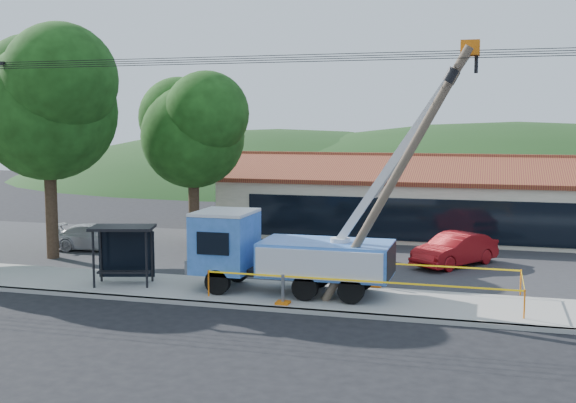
# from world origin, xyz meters

# --- Properties ---
(ground) EXTENTS (120.00, 120.00, 0.00)m
(ground) POSITION_xyz_m (0.00, 0.00, 0.00)
(ground) COLOR black
(ground) RESTS_ON ground
(curb) EXTENTS (60.00, 0.25, 0.15)m
(curb) POSITION_xyz_m (0.00, 2.10, 0.07)
(curb) COLOR #A9A69E
(curb) RESTS_ON ground
(sidewalk) EXTENTS (60.00, 4.00, 0.15)m
(sidewalk) POSITION_xyz_m (0.00, 4.00, 0.07)
(sidewalk) COLOR #A9A69E
(sidewalk) RESTS_ON ground
(parking_lot) EXTENTS (60.00, 12.00, 0.10)m
(parking_lot) POSITION_xyz_m (0.00, 12.00, 0.05)
(parking_lot) COLOR #28282B
(parking_lot) RESTS_ON ground
(strip_mall) EXTENTS (22.50, 8.53, 4.67)m
(strip_mall) POSITION_xyz_m (4.00, 19.98, 1.88)
(strip_mall) COLOR #C0B798
(strip_mall) RESTS_ON ground
(tree_west_near) EXTENTS (7.56, 6.72, 10.80)m
(tree_west_near) POSITION_xyz_m (-12.00, 8.00, 7.52)
(tree_west_near) COLOR #332316
(tree_west_near) RESTS_ON ground
(tree_lot) EXTENTS (6.30, 5.60, 8.94)m
(tree_lot) POSITION_xyz_m (-7.00, 13.00, 6.21)
(tree_lot) COLOR #332316
(tree_lot) RESTS_ON ground
(hill_west) EXTENTS (78.40, 56.00, 28.00)m
(hill_west) POSITION_xyz_m (-15.00, 55.00, 0.00)
(hill_west) COLOR #193714
(hill_west) RESTS_ON ground
(hill_center) EXTENTS (89.60, 64.00, 32.00)m
(hill_center) POSITION_xyz_m (10.00, 55.00, 0.00)
(hill_center) COLOR #193714
(hill_center) RESTS_ON ground
(utility_truck) EXTENTS (10.30, 3.98, 8.99)m
(utility_truck) POSITION_xyz_m (0.40, 4.32, 1.74)
(utility_truck) COLOR black
(utility_truck) RESTS_ON ground
(leaning_pole) EXTENTS (5.01, 1.68, 8.88)m
(leaning_pole) POSITION_xyz_m (4.69, 3.47, 4.95)
(leaning_pole) COLOR brown
(leaning_pole) RESTS_ON ground
(bus_shelter) EXTENTS (2.69, 2.06, 2.30)m
(bus_shelter) POSITION_xyz_m (-6.04, 3.90, 1.82)
(bus_shelter) COLOR black
(bus_shelter) RESTS_ON ground
(caution_tape) EXTENTS (10.96, 3.32, 0.96)m
(caution_tape) POSITION_xyz_m (3.34, 4.54, 0.87)
(caution_tape) COLOR orange
(caution_tape) RESTS_ON ground
(car_silver) EXTENTS (3.61, 4.30, 1.39)m
(car_silver) POSITION_xyz_m (-4.72, 9.81, 0.00)
(car_silver) COLOR #A7AAAF
(car_silver) RESTS_ON ground
(car_red) EXTENTS (3.78, 4.50, 1.45)m
(car_red) POSITION_xyz_m (6.17, 11.26, 0.00)
(car_red) COLOR maroon
(car_red) RESTS_ON ground
(car_white) EXTENTS (4.52, 2.20, 1.27)m
(car_white) POSITION_xyz_m (-11.13, 10.43, 0.00)
(car_white) COLOR silver
(car_white) RESTS_ON ground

